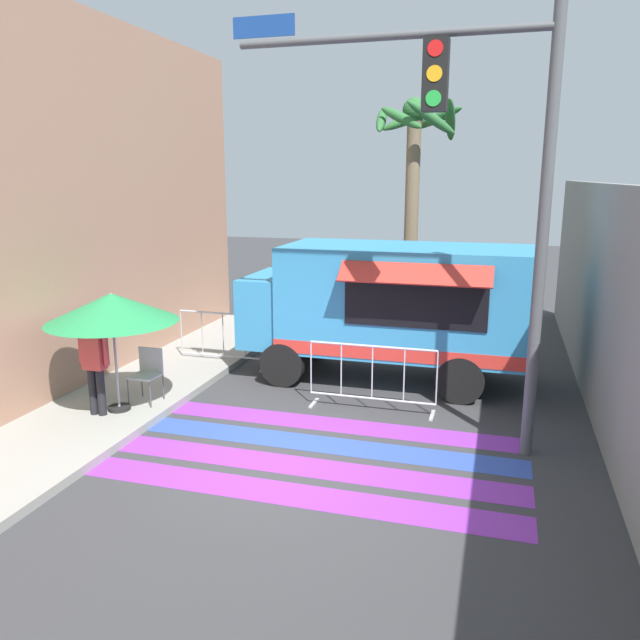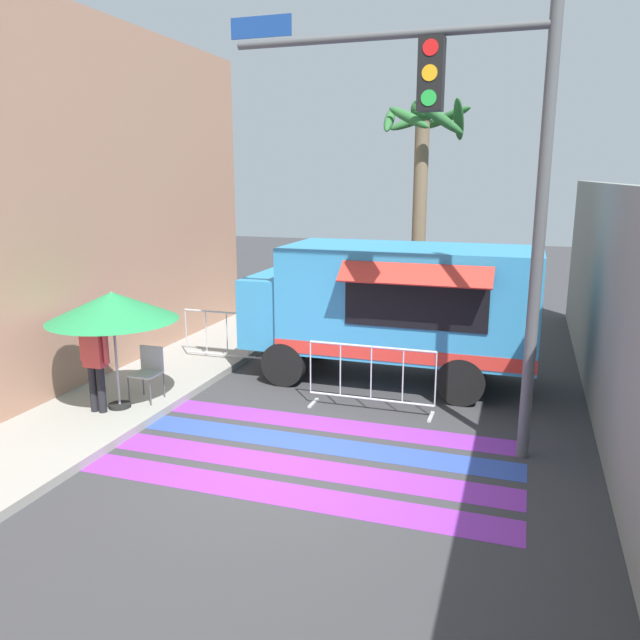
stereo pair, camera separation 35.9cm
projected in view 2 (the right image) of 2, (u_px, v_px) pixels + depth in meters
The scene contains 12 objects.
ground_plane at pixel (281, 462), 8.53m from camera, with size 60.00×60.00×0.00m, color #38383A.
sidewalk_left at pixel (10, 418), 9.94m from camera, with size 4.40×16.00×0.13m.
concrete_wall_right at pixel (610, 307), 9.58m from camera, with size 0.20×16.00×3.71m.
crosswalk_painted at pixel (290, 452), 8.84m from camera, with size 6.40×2.84×0.01m.
food_truck at pixel (388, 303), 11.68m from camera, with size 5.39×2.51×2.57m.
traffic_signal_pole at pixel (475, 155), 8.06m from camera, with size 4.36×0.29×5.97m.
patio_umbrella at pixel (112, 307), 9.84m from camera, with size 2.05×2.05×1.92m.
folding_chair at pixel (149, 368), 10.51m from camera, with size 0.44×0.44×0.89m.
vendor_person at pixel (95, 357), 9.83m from camera, with size 0.53×0.21×1.61m.
barricade_front at pixel (371, 379), 10.29m from camera, with size 2.14×0.44×1.13m.
barricade_side at pixel (227, 339), 12.85m from camera, with size 1.93×0.44×1.13m.
palm_tree at pixel (423, 168), 15.31m from camera, with size 2.20×2.35×5.69m.
Camera 2 is at (2.98, -7.30, 3.82)m, focal length 35.00 mm.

